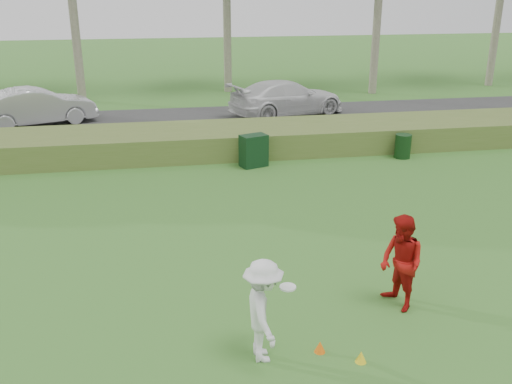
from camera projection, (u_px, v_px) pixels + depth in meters
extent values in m
plane|color=#2E6923|center=(296.00, 339.00, 10.00)|extent=(120.00, 120.00, 0.00)
cube|color=#4C6528|center=(218.00, 140.00, 20.94)|extent=(80.00, 3.00, 0.90)
cube|color=#2D2D2D|center=(206.00, 121.00, 25.71)|extent=(80.00, 6.00, 0.06)
imported|color=silver|center=(263.00, 311.00, 9.20)|extent=(0.67, 1.16, 1.78)
cylinder|color=white|center=(288.00, 287.00, 9.12)|extent=(0.27, 0.27, 0.03)
imported|color=#A4110E|center=(401.00, 263.00, 10.68)|extent=(0.91, 1.05, 1.87)
cone|color=orange|center=(320.00, 347.00, 9.60)|extent=(0.19, 0.19, 0.21)
cone|color=yellow|center=(361.00, 357.00, 9.34)|extent=(0.19, 0.19, 0.21)
cube|color=black|center=(254.00, 151.00, 19.26)|extent=(1.01, 0.80, 1.09)
cylinder|color=black|center=(403.00, 146.00, 20.25)|extent=(0.67, 0.67, 0.85)
imported|color=silver|center=(37.00, 107.00, 24.63)|extent=(5.16, 3.36, 1.61)
imported|color=silver|center=(287.00, 98.00, 26.54)|extent=(5.93, 3.81, 1.60)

